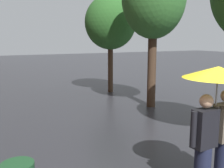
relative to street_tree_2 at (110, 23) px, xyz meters
The scene contains 2 objects.
street_tree_2 is the anchor object (origin of this frame).
couple_under_umbrella 8.48m from the street_tree_2, 105.36° to the right, with size 1.08×1.08×2.06m.
Camera 1 is at (-2.77, -2.22, 2.48)m, focal length 41.74 mm.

